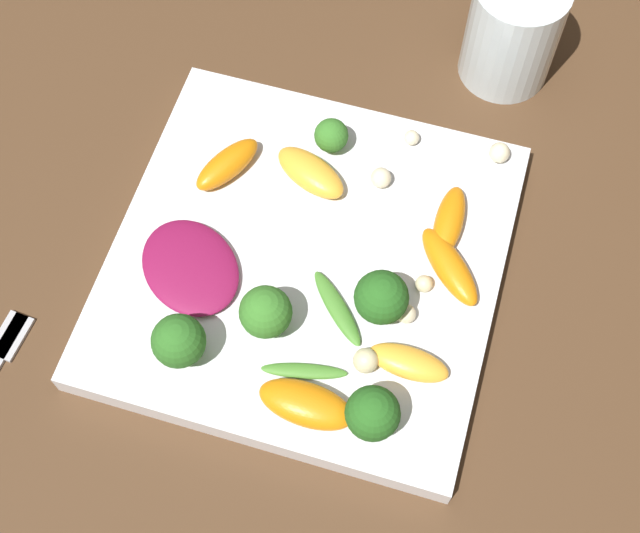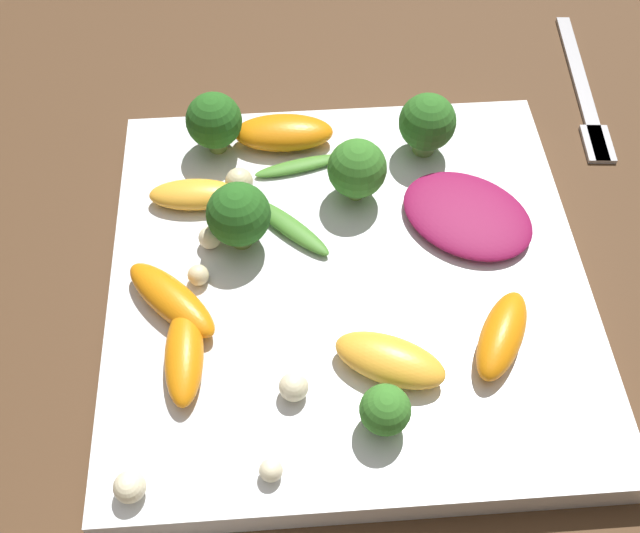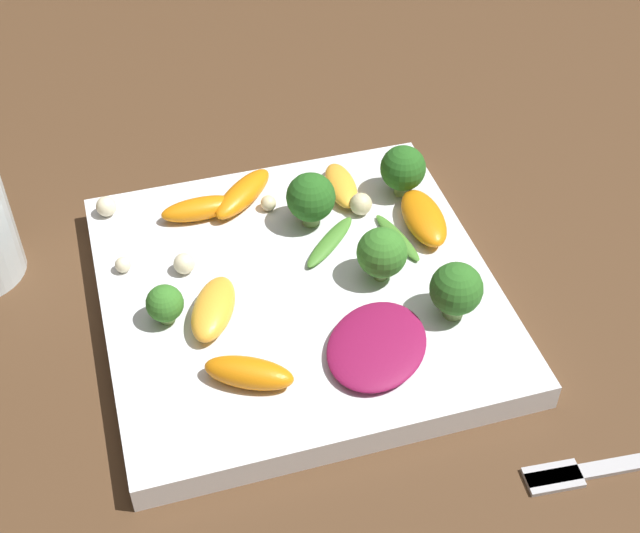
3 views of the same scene
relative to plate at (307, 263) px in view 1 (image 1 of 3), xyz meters
name	(u,v)px [view 1 (image 1 of 3)]	position (x,y,z in m)	size (l,w,h in m)	color
ground_plane	(307,270)	(0.00, 0.00, -0.01)	(2.40, 2.40, 0.00)	#4C331E
plate	(307,263)	(0.00, 0.00, 0.00)	(0.30, 0.30, 0.02)	white
drinking_glass	(513,31)	(-0.11, -0.24, 0.04)	(0.08, 0.08, 0.10)	silver
radicchio_leaf_0	(190,267)	(0.08, 0.04, 0.02)	(0.11, 0.11, 0.01)	maroon
orange_segment_0	(306,404)	(-0.04, 0.12, 0.02)	(0.07, 0.04, 0.02)	orange
orange_segment_1	(311,173)	(0.02, -0.07, 0.02)	(0.07, 0.05, 0.02)	#FCAD33
orange_segment_2	(227,164)	(0.08, -0.06, 0.02)	(0.05, 0.07, 0.02)	orange
orange_segment_3	(409,363)	(-0.10, 0.07, 0.02)	(0.06, 0.03, 0.02)	#FCAD33
orange_segment_4	(449,222)	(-0.10, -0.06, 0.02)	(0.02, 0.07, 0.02)	orange
orange_segment_5	(449,267)	(-0.11, -0.02, 0.02)	(0.07, 0.07, 0.02)	orange
broccoli_floret_0	(266,312)	(0.01, 0.06, 0.04)	(0.04, 0.04, 0.05)	#84AD5B
broccoli_floret_1	(179,342)	(0.06, 0.10, 0.04)	(0.04, 0.04, 0.05)	#84AD5B
broccoli_floret_2	(381,298)	(-0.07, 0.03, 0.04)	(0.04, 0.04, 0.05)	#7A9E51
broccoli_floret_3	(331,136)	(0.01, -0.10, 0.03)	(0.03, 0.03, 0.03)	#84AD5B
broccoli_floret_4	(373,414)	(-0.08, 0.12, 0.04)	(0.04, 0.04, 0.05)	#7A9E51
arugula_sprig_0	(304,371)	(-0.03, 0.09, 0.01)	(0.06, 0.03, 0.01)	#47842D
arugula_sprig_1	(337,308)	(-0.04, 0.04, 0.02)	(0.06, 0.06, 0.01)	#47842D
macadamia_nut_0	(412,138)	(-0.05, -0.13, 0.02)	(0.01, 0.01, 0.01)	beige
macadamia_nut_1	(499,153)	(-0.12, -0.13, 0.02)	(0.02, 0.02, 0.02)	beige
macadamia_nut_2	(366,361)	(-0.07, 0.07, 0.02)	(0.02, 0.02, 0.02)	beige
macadamia_nut_3	(381,178)	(-0.04, -0.08, 0.02)	(0.02, 0.02, 0.02)	beige
macadamia_nut_4	(425,280)	(-0.09, 0.00, 0.02)	(0.01, 0.01, 0.01)	beige
macadamia_nut_5	(406,314)	(-0.09, 0.03, 0.02)	(0.01, 0.01, 0.01)	beige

